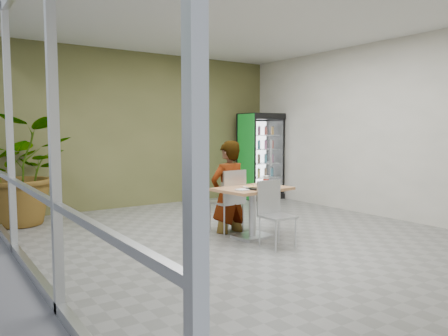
{
  "coord_description": "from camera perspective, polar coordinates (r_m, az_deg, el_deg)",
  "views": [
    {
      "loc": [
        -3.89,
        -5.01,
        1.59
      ],
      "look_at": [
        -0.06,
        0.6,
        1.0
      ],
      "focal_mm": 35.0,
      "sensor_mm": 36.0,
      "label": 1
    }
  ],
  "objects": [
    {
      "name": "soda_cup",
      "position": [
        6.58,
        5.49,
        -1.72
      ],
      "size": [
        0.09,
        0.09,
        0.16
      ],
      "color": "silver",
      "rests_on": "dining_table"
    },
    {
      "name": "potted_plant",
      "position": [
        8.04,
        -24.83,
        -0.29
      ],
      "size": [
        2.07,
        1.95,
        1.84
      ],
      "primitive_type": "imported",
      "rotation": [
        0.0,
        0.0,
        -0.39
      ],
      "color": "#29682A",
      "rests_on": "ground"
    },
    {
      "name": "storefront_frame",
      "position": [
        5.09,
        -24.33,
        4.65
      ],
      "size": [
        0.1,
        7.0,
        3.2
      ],
      "primitive_type": null,
      "color": "silver",
      "rests_on": "ground"
    },
    {
      "name": "napkin_stack",
      "position": [
        6.09,
        2.37,
        -2.86
      ],
      "size": [
        0.16,
        0.16,
        0.02
      ],
      "primitive_type": "cube",
      "rotation": [
        0.0,
        0.0,
        0.13
      ],
      "color": "silver",
      "rests_on": "dining_table"
    },
    {
      "name": "chair_far",
      "position": [
        6.75,
        0.86,
        -3.68
      ],
      "size": [
        0.46,
        0.46,
        0.98
      ],
      "rotation": [
        0.0,
        0.0,
        3.2
      ],
      "color": "silver",
      "rests_on": "ground"
    },
    {
      "name": "room_envelope",
      "position": [
        6.34,
        3.51,
        5.05
      ],
      "size": [
        6.0,
        7.0,
        3.2
      ],
      "primitive_type": null,
      "color": "silver",
      "rests_on": "ground"
    },
    {
      "name": "ground",
      "position": [
        6.54,
        3.43,
        -9.11
      ],
      "size": [
        7.0,
        7.0,
        0.0
      ],
      "primitive_type": "plane",
      "color": "gray",
      "rests_on": "ground"
    },
    {
      "name": "pizza_plate",
      "position": [
        6.45,
        3.41,
        -2.37
      ],
      "size": [
        0.29,
        0.23,
        0.03
      ],
      "color": "silver",
      "rests_on": "dining_table"
    },
    {
      "name": "beverage_fridge",
      "position": [
        10.19,
        4.84,
        1.55
      ],
      "size": [
        0.94,
        0.75,
        1.98
      ],
      "rotation": [
        0.0,
        0.0,
        -0.06
      ],
      "color": "black",
      "rests_on": "ground"
    },
    {
      "name": "chair_near",
      "position": [
        6.02,
        6.44,
        -5.22
      ],
      "size": [
        0.41,
        0.41,
        0.9
      ],
      "rotation": [
        0.0,
        0.0,
        -0.02
      ],
      "color": "silver",
      "rests_on": "ground"
    },
    {
      "name": "dining_table",
      "position": [
        6.45,
        3.75,
        -4.43
      ],
      "size": [
        1.14,
        0.86,
        0.75
      ],
      "rotation": [
        0.0,
        0.0,
        0.12
      ],
      "color": "#B87B4F",
      "rests_on": "ground"
    },
    {
      "name": "cafeteria_tray",
      "position": [
        6.27,
        5.09,
        -2.63
      ],
      "size": [
        0.5,
        0.43,
        0.02
      ],
      "primitive_type": "cube",
      "rotation": [
        0.0,
        0.0,
        0.33
      ],
      "color": "black",
      "rests_on": "dining_table"
    },
    {
      "name": "seated_woman",
      "position": [
        6.79,
        0.56,
        -3.7
      ],
      "size": [
        0.66,
        0.45,
        1.73
      ],
      "primitive_type": "imported",
      "rotation": [
        0.0,
        0.0,
        3.2
      ],
      "color": "black",
      "rests_on": "ground"
    }
  ]
}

